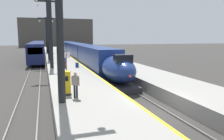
# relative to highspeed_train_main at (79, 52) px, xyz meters

# --- Properties ---
(ground_plane) EXTENTS (260.00, 260.00, 0.00)m
(ground_plane) POSITION_rel_highspeed_train_main_xyz_m (0.00, -32.14, -1.96)
(ground_plane) COLOR #33302D
(platform_left) EXTENTS (4.80, 110.00, 1.05)m
(platform_left) POSITION_rel_highspeed_train_main_xyz_m (-4.05, -7.39, -1.43)
(platform_left) COLOR gray
(platform_left) RESTS_ON ground
(platform_right) EXTENTS (4.80, 110.00, 1.05)m
(platform_right) POSITION_rel_highspeed_train_main_xyz_m (4.05, -7.39, -1.43)
(platform_right) COLOR gray
(platform_right) RESTS_ON ground
(platform_left_safety_stripe) EXTENTS (0.20, 107.80, 0.01)m
(platform_left_safety_stripe) POSITION_rel_highspeed_train_main_xyz_m (-1.77, -7.39, -0.91)
(platform_left_safety_stripe) COLOR yellow
(platform_left_safety_stripe) RESTS_ON platform_left
(rail_main_left) EXTENTS (0.08, 110.00, 0.12)m
(rail_main_left) POSITION_rel_highspeed_train_main_xyz_m (-0.75, -4.64, -1.90)
(rail_main_left) COLOR slate
(rail_main_left) RESTS_ON ground
(rail_main_right) EXTENTS (0.08, 110.00, 0.12)m
(rail_main_right) POSITION_rel_highspeed_train_main_xyz_m (0.75, -4.64, -1.90)
(rail_main_right) COLOR slate
(rail_main_right) RESTS_ON ground
(rail_secondary_left) EXTENTS (0.08, 110.00, 0.12)m
(rail_secondary_left) POSITION_rel_highspeed_train_main_xyz_m (-8.85, -4.64, -1.90)
(rail_secondary_left) COLOR slate
(rail_secondary_left) RESTS_ON ground
(rail_secondary_right) EXTENTS (0.08, 110.00, 0.12)m
(rail_secondary_right) POSITION_rel_highspeed_train_main_xyz_m (-7.35, -4.64, -1.90)
(rail_secondary_right) COLOR slate
(rail_secondary_right) RESTS_ON ground
(highspeed_train_main) EXTENTS (2.92, 56.41, 3.60)m
(highspeed_train_main) POSITION_rel_highspeed_train_main_xyz_m (0.00, 0.00, 0.00)
(highspeed_train_main) COLOR navy
(highspeed_train_main) RESTS_ON ground
(regional_train_adjacent) EXTENTS (2.85, 36.60, 3.80)m
(regional_train_adjacent) POSITION_rel_highspeed_train_main_xyz_m (-8.10, 10.39, 0.17)
(regional_train_adjacent) COLOR #141E4C
(regional_train_adjacent) RESTS_ON ground
(station_column_near) EXTENTS (4.00, 0.68, 9.17)m
(station_column_near) POSITION_rel_highspeed_train_main_xyz_m (-5.90, -31.34, 4.61)
(station_column_near) COLOR black
(station_column_near) RESTS_ON platform_left
(station_column_mid) EXTENTS (4.00, 0.68, 9.21)m
(station_column_mid) POSITION_rel_highspeed_train_main_xyz_m (-5.90, -15.87, 4.63)
(station_column_mid) COLOR black
(station_column_mid) RESTS_ON platform_left
(station_column_far) EXTENTS (4.00, 0.68, 9.99)m
(station_column_far) POSITION_rel_highspeed_train_main_xyz_m (-5.90, -5.33, 5.04)
(station_column_far) COLOR black
(station_column_far) RESTS_ON platform_left
(station_column_distant) EXTENTS (4.00, 0.68, 8.70)m
(station_column_distant) POSITION_rel_highspeed_train_main_xyz_m (-5.90, 13.48, 4.36)
(station_column_distant) COLOR black
(station_column_distant) RESTS_ON platform_left
(passenger_near_edge) EXTENTS (0.29, 0.56, 1.69)m
(passenger_near_edge) POSITION_rel_highspeed_train_main_xyz_m (-4.29, -16.38, 0.08)
(passenger_near_edge) COLOR #23232D
(passenger_near_edge) RESTS_ON platform_left
(passenger_mid_platform) EXTENTS (0.47, 0.41, 1.69)m
(passenger_mid_platform) POSITION_rel_highspeed_train_main_xyz_m (-4.99, -30.64, 0.08)
(passenger_mid_platform) COLOR #23232D
(passenger_mid_platform) RESTS_ON platform_left
(rolling_suitcase) EXTENTS (0.40, 0.22, 0.98)m
(rolling_suitcase) POSITION_rel_highspeed_train_main_xyz_m (-2.80, -16.26, -0.60)
(rolling_suitcase) COLOR navy
(rolling_suitcase) RESTS_ON platform_left
(ticket_machine_yellow) EXTENTS (0.76, 0.62, 1.60)m
(ticket_machine_yellow) POSITION_rel_highspeed_train_main_xyz_m (-5.55, -29.61, -0.17)
(ticket_machine_yellow) COLOR yellow
(ticket_machine_yellow) RESTS_ON platform_left
(departure_info_board) EXTENTS (0.90, 0.10, 2.12)m
(departure_info_board) POSITION_rel_highspeed_train_main_xyz_m (-4.35, -18.51, 0.60)
(departure_info_board) COLOR maroon
(departure_info_board) RESTS_ON platform_left
(terminus_back_wall) EXTENTS (36.00, 2.00, 14.00)m
(terminus_back_wall) POSITION_rel_highspeed_train_main_xyz_m (0.00, 69.86, 5.04)
(terminus_back_wall) COLOR #4C4742
(terminus_back_wall) RESTS_ON ground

